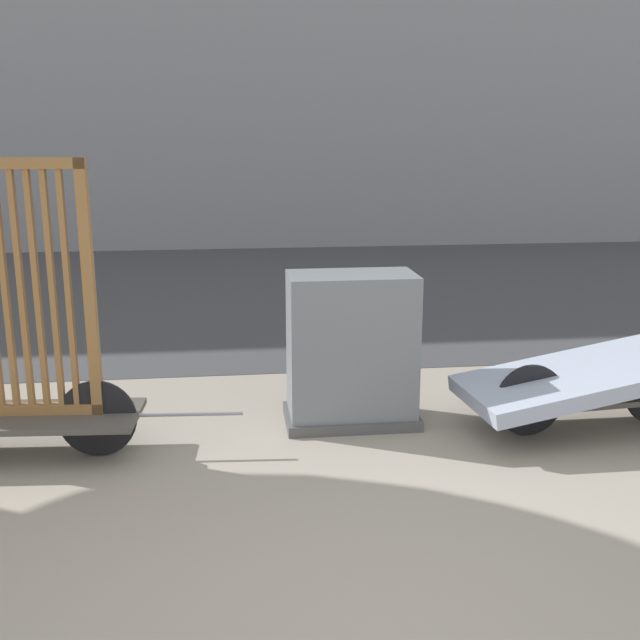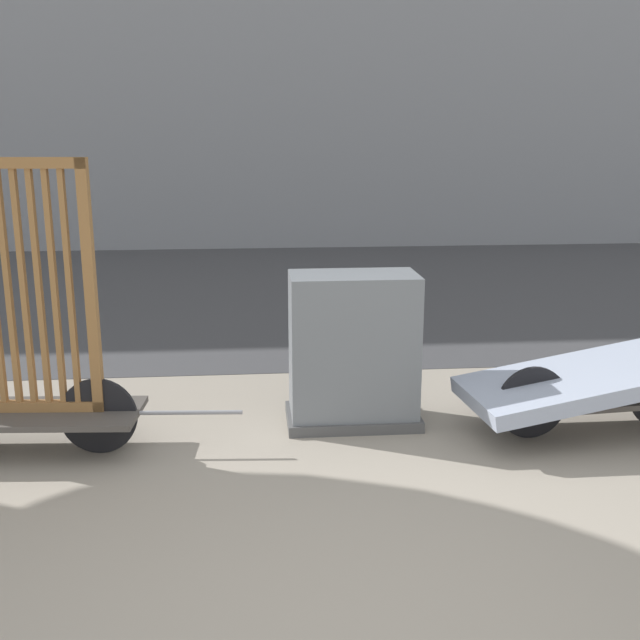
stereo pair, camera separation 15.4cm
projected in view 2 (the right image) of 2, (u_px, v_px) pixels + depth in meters
The scene contains 5 objects.
ground_plane at pixel (365, 638), 3.24m from camera, with size 60.00×60.00×0.00m, color gray.
road_strip at pixel (285, 288), 10.70m from camera, with size 56.00×7.91×0.01m.
bike_cart_with_bedframe at pixel (16, 356), 4.98m from camera, with size 2.32×0.70×1.99m.
bike_cart_with_mattress at pixel (601, 381), 5.41m from camera, with size 2.52×1.02×0.63m.
utility_cabinet at pixel (353, 355), 5.58m from camera, with size 1.00×0.57×1.14m.
Camera 2 is at (-0.45, -2.79, 2.12)m, focal length 42.00 mm.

